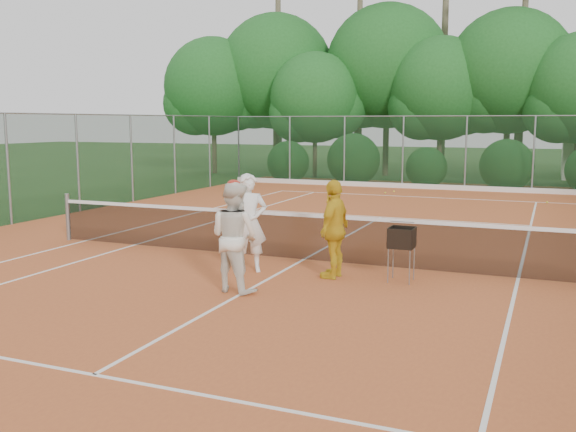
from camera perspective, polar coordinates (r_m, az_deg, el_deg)
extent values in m
plane|color=#224619|center=(12.98, 1.30, -4.05)|extent=(120.00, 120.00, 0.00)
cube|color=#BA5A2B|center=(12.97, 1.30, -4.01)|extent=(18.00, 36.00, 0.02)
cylinder|color=gray|center=(15.97, -18.98, -0.08)|extent=(0.10, 0.10, 1.10)
cube|color=black|center=(12.88, 1.31, -1.96)|extent=(11.87, 0.03, 0.86)
cube|color=white|center=(12.81, 1.31, 0.08)|extent=(11.87, 0.04, 0.07)
imported|color=white|center=(11.89, -3.48, -0.62)|extent=(0.80, 0.71, 1.83)
imported|color=white|center=(10.53, -4.79, -1.86)|extent=(1.02, 0.88, 1.82)
ellipsoid|color=#AC2317|center=(10.41, -4.85, 2.85)|extent=(0.22, 0.22, 0.14)
imported|color=gold|center=(11.45, 4.15, -1.16)|extent=(0.52, 1.06, 1.76)
cylinder|color=gray|center=(11.26, 8.88, -4.39)|extent=(0.02, 0.02, 0.61)
cylinder|color=gray|center=(11.54, 11.13, -4.14)|extent=(0.02, 0.02, 0.61)
cube|color=black|center=(11.30, 10.08, -1.89)|extent=(0.42, 0.42, 0.35)
sphere|color=#C1D431|center=(25.24, 8.64, 2.06)|extent=(0.07, 0.07, 0.07)
sphere|color=yellow|center=(25.77, 9.41, 2.17)|extent=(0.07, 0.07, 0.07)
sphere|color=#CFE535|center=(23.73, 22.05, 1.14)|extent=(0.07, 0.07, 0.07)
cube|color=white|center=(24.30, 11.47, 1.68)|extent=(11.03, 0.06, 0.01)
cube|color=white|center=(15.76, -17.65, -2.14)|extent=(0.06, 23.77, 0.01)
cube|color=white|center=(14.92, -13.60, -2.55)|extent=(0.06, 23.77, 0.01)
cube|color=white|center=(12.15, 19.77, -5.30)|extent=(0.06, 23.77, 0.01)
cube|color=white|center=(18.99, 8.29, -0.09)|extent=(8.23, 0.06, 0.01)
cube|color=white|center=(7.61, -16.88, -13.35)|extent=(8.23, 0.06, 0.01)
cube|color=white|center=(12.97, 1.30, -3.95)|extent=(0.06, 12.80, 0.01)
cube|color=#19381E|center=(27.24, 12.83, 5.50)|extent=(18.00, 0.02, 3.00)
cylinder|color=gray|center=(30.08, -4.41, 5.94)|extent=(0.07, 0.07, 3.00)
cylinder|color=gray|center=(30.08, -4.41, 5.94)|extent=(0.07, 0.07, 3.00)
cylinder|color=brown|center=(35.24, -6.58, 6.85)|extent=(0.26, 0.26, 3.75)
sphere|color=#1C541D|center=(35.28, -6.65, 11.36)|extent=(5.25, 5.25, 5.25)
cylinder|color=brown|center=(35.25, -1.08, 7.43)|extent=(0.30, 0.30, 4.40)
sphere|color=#1C541D|center=(35.35, -1.10, 12.71)|extent=(6.16, 6.16, 6.16)
cylinder|color=brown|center=(32.30, 2.41, 6.27)|extent=(0.22, 0.22, 3.20)
sphere|color=#1C541D|center=(32.30, 2.43, 10.47)|extent=(4.48, 4.48, 4.48)
cylinder|color=brown|center=(33.80, 8.71, 7.38)|extent=(0.31, 0.31, 4.50)
sphere|color=#1C541D|center=(33.91, 8.84, 13.01)|extent=(6.30, 6.30, 6.30)
cylinder|color=brown|center=(31.74, 13.33, 6.29)|extent=(0.24, 0.24, 3.50)
sphere|color=#1C541D|center=(31.76, 13.49, 10.96)|extent=(4.90, 4.90, 4.90)
cylinder|color=brown|center=(31.90, 18.85, 6.61)|extent=(0.28, 0.28, 4.10)
sphere|color=#1C541D|center=(31.97, 19.12, 12.05)|extent=(5.74, 5.74, 5.74)
cone|color=brown|center=(37.01, -0.88, 14.14)|extent=(0.44, 0.44, 13.00)
cone|color=brown|center=(34.29, 6.33, 12.87)|extent=(0.44, 0.44, 11.00)
cone|color=brown|center=(35.57, 13.77, 15.76)|extent=(0.44, 0.44, 15.00)
cone|color=brown|center=(32.43, 20.06, 11.80)|extent=(0.44, 0.44, 10.00)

